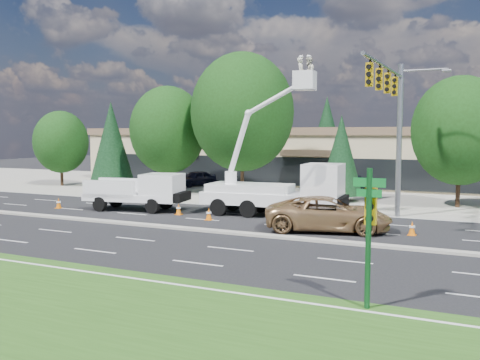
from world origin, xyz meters
The scene contains 25 objects.
ground centered at (0.00, 0.00, 0.00)m, with size 140.00×140.00×0.00m, color black.
concrete_apron centered at (0.00, 20.00, 0.01)m, with size 140.00×22.00×0.01m, color gray.
road_median centered at (0.00, 0.00, 0.06)m, with size 120.00×0.55×0.12m, color gray.
strip_mall centered at (0.00, 29.97, 2.83)m, with size 50.40×15.40×5.50m.
tree_front_a centered at (-22.00, 15.00, 4.15)m, with size 5.12×5.12×7.10m.
tree_front_b centered at (-16.00, 15.00, 4.18)m, with size 3.96×3.96×7.80m.
tree_front_c centered at (-10.00, 15.00, 5.25)m, with size 6.47×6.47×8.97m.
tree_front_d centered at (-3.00, 15.00, 6.64)m, with size 8.18×8.18×11.34m.
tree_front_e centered at (5.00, 15.00, 3.38)m, with size 3.20×3.20×6.31m.
tree_front_f centered at (13.00, 15.00, 5.15)m, with size 6.34×6.34×8.79m.
tree_back_a centered at (-18.00, 42.00, 5.29)m, with size 5.00×5.00×9.85m.
tree_back_b centered at (-4.00, 42.00, 5.13)m, with size 4.85×4.85×9.56m.
tree_back_c centered at (10.00, 42.00, 4.13)m, with size 3.91×3.91×7.70m.
signal_mast centered at (10.03, 7.04, 6.06)m, with size 2.76×10.16×9.00m.
street_sign_pole centered at (12.00, -8.40, 2.44)m, with size 0.90×0.44×4.00m.
utility_pickup centered at (-5.35, 4.63, 0.99)m, with size 6.57×3.36×2.40m.
bucket_truck centered at (3.79, 6.25, 2.01)m, with size 8.58×3.23×9.46m.
traffic_cone_a centered at (-10.91, 3.15, 0.34)m, with size 0.40×0.40×0.70m.
traffic_cone_b centered at (-2.22, 4.19, 0.34)m, with size 0.40×0.40×0.70m.
traffic_cone_c centered at (0.43, 3.20, 0.34)m, with size 0.40×0.40×0.70m.
traffic_cone_d centered at (8.84, 3.13, 0.34)m, with size 0.40×0.40×0.70m.
traffic_cone_e centered at (11.62, 3.45, 0.34)m, with size 0.40×0.40×0.70m.
minivan centered at (7.59, 2.80, 0.88)m, with size 2.92×6.33×1.76m, color #A67E50.
parked_car_west centered at (-10.26, 19.99, 0.74)m, with size 1.74×4.32×1.47m, color black.
parked_car_east centered at (4.20, 21.00, 0.70)m, with size 1.49×4.26×1.40m, color black.
Camera 1 is at (15.11, -23.43, 4.97)m, focal length 40.00 mm.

